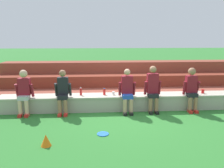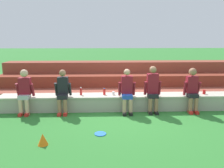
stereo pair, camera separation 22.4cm
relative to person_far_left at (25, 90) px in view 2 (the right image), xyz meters
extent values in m
plane|color=#2D752D|center=(3.09, 0.00, -0.71)|extent=(80.00, 80.00, 0.00)
cube|color=#A8A08E|center=(3.09, 0.29, -0.48)|extent=(7.93, 0.60, 0.47)
cube|color=#BCB39F|center=(3.09, 0.29, -0.25)|extent=(7.97, 0.64, 0.04)
cube|color=brown|center=(3.09, 1.17, -0.50)|extent=(9.42, 0.80, 0.42)
cube|color=maroon|center=(3.09, 1.97, -0.29)|extent=(9.42, 0.80, 0.84)
cube|color=brown|center=(3.09, 2.76, -0.08)|extent=(9.42, 0.80, 1.26)
cylinder|color=#DBAD89|center=(-0.09, -0.18, -0.48)|extent=(0.11, 0.11, 0.47)
cylinder|color=#DBAD89|center=(0.09, -0.18, -0.48)|extent=(0.11, 0.11, 0.47)
cube|color=red|center=(-0.09, -0.22, -0.67)|extent=(0.10, 0.22, 0.08)
cube|color=red|center=(0.09, -0.22, -0.67)|extent=(0.10, 0.22, 0.08)
cube|color=#B2B2B7|center=(0.00, -0.07, -0.18)|extent=(0.30, 0.28, 0.12)
cube|color=maroon|center=(0.00, 0.07, 0.12)|extent=(0.34, 0.20, 0.50)
sphere|color=#DBAD89|center=(0.00, 0.07, 0.50)|extent=(0.22, 0.22, 0.22)
cylinder|color=maroon|center=(-0.22, 0.05, 0.01)|extent=(0.08, 0.21, 0.42)
cylinder|color=maroon|center=(0.22, 0.05, 0.01)|extent=(0.08, 0.23, 0.42)
cylinder|color=#996B4C|center=(1.04, -0.19, -0.48)|extent=(0.11, 0.11, 0.47)
cylinder|color=#996B4C|center=(1.21, -0.19, -0.48)|extent=(0.11, 0.11, 0.47)
cube|color=red|center=(1.04, -0.23, -0.67)|extent=(0.10, 0.22, 0.08)
cube|color=red|center=(1.21, -0.23, -0.67)|extent=(0.10, 0.22, 0.08)
cube|color=black|center=(1.12, -0.07, -0.18)|extent=(0.28, 0.30, 0.12)
cube|color=black|center=(1.12, 0.08, 0.12)|extent=(0.31, 0.20, 0.51)
sphere|color=#996B4C|center=(1.12, 0.08, 0.50)|extent=(0.20, 0.20, 0.20)
cylinder|color=black|center=(0.92, 0.06, 0.01)|extent=(0.08, 0.20, 0.42)
cylinder|color=black|center=(1.33, 0.06, 0.01)|extent=(0.08, 0.24, 0.42)
cylinder|color=tan|center=(2.94, -0.24, -0.48)|extent=(0.11, 0.11, 0.47)
cylinder|color=tan|center=(3.13, -0.24, -0.48)|extent=(0.11, 0.11, 0.47)
cube|color=black|center=(2.94, -0.28, -0.67)|extent=(0.10, 0.22, 0.08)
cube|color=black|center=(3.13, -0.28, -0.67)|extent=(0.10, 0.22, 0.08)
cube|color=#2347B2|center=(3.03, -0.10, -0.18)|extent=(0.30, 0.35, 0.12)
cube|color=maroon|center=(3.03, 0.05, 0.14)|extent=(0.34, 0.20, 0.53)
sphere|color=tan|center=(3.03, 0.05, 0.52)|extent=(0.19, 0.19, 0.19)
cylinder|color=maroon|center=(2.81, 0.03, 0.02)|extent=(0.08, 0.16, 0.43)
cylinder|color=maroon|center=(3.25, 0.03, 0.02)|extent=(0.08, 0.20, 0.42)
cylinder|color=#996B4C|center=(3.72, -0.18, -0.48)|extent=(0.11, 0.11, 0.47)
cylinder|color=#996B4C|center=(3.90, -0.18, -0.48)|extent=(0.11, 0.11, 0.47)
cube|color=black|center=(3.72, -0.22, -0.67)|extent=(0.10, 0.22, 0.08)
cube|color=black|center=(3.90, -0.22, -0.67)|extent=(0.10, 0.22, 0.08)
cube|color=black|center=(3.81, -0.07, -0.18)|extent=(0.30, 0.29, 0.12)
cube|color=maroon|center=(3.81, 0.03, 0.17)|extent=(0.33, 0.20, 0.60)
sphere|color=#996B4C|center=(3.81, 0.03, 0.59)|extent=(0.21, 0.21, 0.21)
cylinder|color=maroon|center=(3.59, 0.01, 0.03)|extent=(0.08, 0.17, 0.43)
cylinder|color=maroon|center=(4.02, 0.01, 0.03)|extent=(0.08, 0.16, 0.43)
cylinder|color=#996B4C|center=(4.93, -0.18, -0.48)|extent=(0.11, 0.11, 0.47)
cylinder|color=#996B4C|center=(5.11, -0.18, -0.48)|extent=(0.11, 0.11, 0.47)
cube|color=red|center=(4.93, -0.22, -0.67)|extent=(0.10, 0.22, 0.08)
cube|color=red|center=(5.11, -0.22, -0.67)|extent=(0.10, 0.22, 0.08)
cube|color=black|center=(5.02, -0.07, -0.18)|extent=(0.29, 0.29, 0.12)
cube|color=maroon|center=(5.02, 0.05, 0.13)|extent=(0.32, 0.20, 0.51)
sphere|color=#996B4C|center=(5.02, 0.05, 0.52)|extent=(0.23, 0.23, 0.23)
cylinder|color=maroon|center=(4.81, 0.03, 0.01)|extent=(0.08, 0.14, 0.43)
cylinder|color=maroon|center=(5.23, 0.03, 0.01)|extent=(0.08, 0.23, 0.42)
cylinder|color=red|center=(2.35, 0.30, -0.14)|extent=(0.08, 0.08, 0.19)
cylinder|color=blue|center=(2.35, 0.30, -0.04)|extent=(0.05, 0.05, 0.02)
cylinder|color=red|center=(1.63, 0.32, -0.13)|extent=(0.07, 0.07, 0.22)
cylinder|color=white|center=(1.63, 0.32, -0.01)|extent=(0.04, 0.04, 0.02)
cylinder|color=white|center=(2.64, 0.28, -0.18)|extent=(0.08, 0.08, 0.11)
cylinder|color=blue|center=(-0.30, 0.34, -0.18)|extent=(0.09, 0.09, 0.11)
cylinder|color=red|center=(5.53, 0.28, -0.17)|extent=(0.09, 0.09, 0.13)
cylinder|color=blue|center=(2.24, -1.60, -0.70)|extent=(0.28, 0.28, 0.02)
cone|color=orange|center=(1.03, -2.10, -0.58)|extent=(0.22, 0.22, 0.26)
camera|label=1|loc=(2.10, -6.67, 1.55)|focal=36.82mm
camera|label=2|loc=(2.32, -6.69, 1.55)|focal=36.82mm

